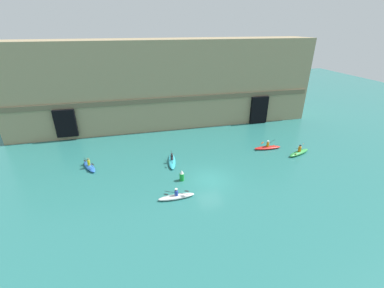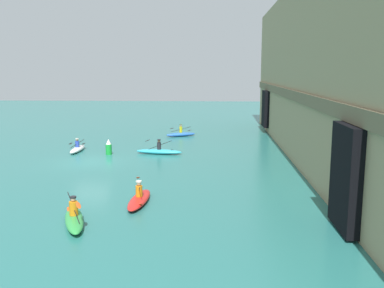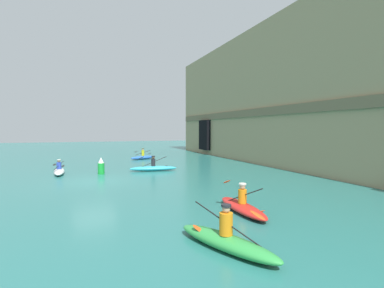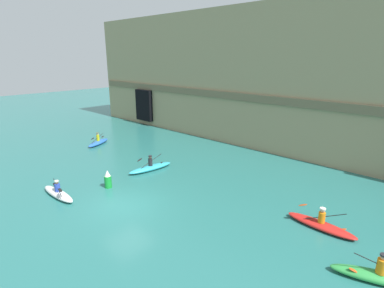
% 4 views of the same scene
% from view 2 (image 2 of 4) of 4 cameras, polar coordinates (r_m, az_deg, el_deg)
% --- Properties ---
extents(ground_plane, '(120.00, 120.00, 0.00)m').
position_cam_2_polar(ground_plane, '(30.91, -13.39, -2.37)').
color(ground_plane, '#28706B').
extents(cliff_bluff, '(44.11, 6.21, 12.51)m').
position_cam_2_polar(cliff_bluff, '(31.70, 18.50, 9.05)').
color(cliff_bluff, '#9E8966').
rests_on(cliff_bluff, ground).
extents(kayak_white, '(3.34, 0.79, 1.05)m').
position_cam_2_polar(kayak_white, '(35.20, -15.02, -0.60)').
color(kayak_white, white).
rests_on(kayak_white, ground).
extents(kayak_green, '(3.48, 1.91, 1.21)m').
position_cam_2_polar(kayak_green, '(18.86, -15.45, -9.55)').
color(kayak_green, green).
rests_on(kayak_green, ground).
extents(kayak_red, '(3.48, 0.97, 1.15)m').
position_cam_2_polar(kayak_red, '(21.09, -7.05, -7.27)').
color(kayak_red, red).
rests_on(kayak_red, ground).
extents(kayak_cyan, '(1.26, 3.66, 1.15)m').
position_cam_2_polar(kayak_cyan, '(33.03, -4.41, -0.96)').
color(kayak_cyan, '#33B2C6').
rests_on(kayak_cyan, ground).
extents(kayak_blue, '(1.93, 3.00, 1.19)m').
position_cam_2_polar(kayak_blue, '(41.75, -1.50, 1.35)').
color(kayak_blue, blue).
rests_on(kayak_blue, ground).
extents(marker_buoy, '(0.46, 0.46, 1.19)m').
position_cam_2_polar(marker_buoy, '(33.35, -11.05, -0.43)').
color(marker_buoy, green).
rests_on(marker_buoy, ground).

